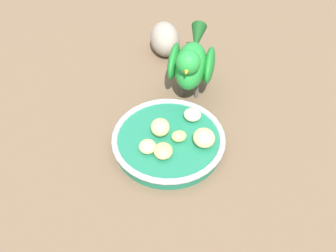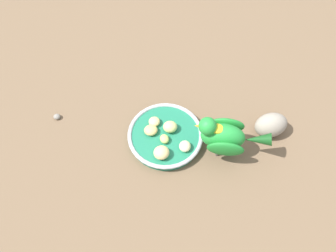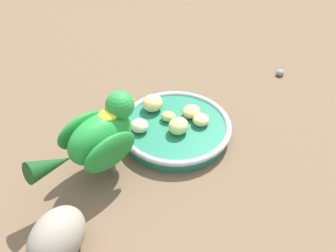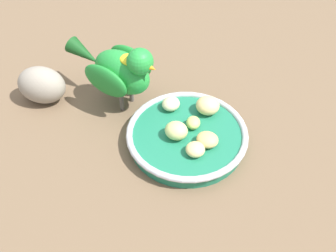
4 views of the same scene
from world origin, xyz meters
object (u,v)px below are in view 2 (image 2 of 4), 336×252
Objects in this scene: apple_piece_2 at (164,139)px; pebble_0 at (57,117)px; apple_piece_4 at (154,122)px; apple_piece_5 at (161,153)px; parrot at (224,136)px; apple_piece_3 at (170,127)px; feeding_bowl at (165,136)px; apple_piece_1 at (185,146)px; rock_large at (271,125)px; apple_piece_0 at (151,130)px.

apple_piece_2 is 1.44× the size of pebble_0.
apple_piece_2 is at bearing -149.09° from pebble_0.
apple_piece_2 is 0.06m from apple_piece_4.
apple_piece_5 is 0.15m from parrot.
apple_piece_5 reaches higher than apple_piece_3.
apple_piece_1 reaches higher than feeding_bowl.
rock_large is at bearing -135.64° from apple_piece_4.
feeding_bowl is at bearing 98.02° from apple_piece_3.
apple_piece_4 is 0.30m from rock_large.
rock_large is (-0.20, -0.23, 0.00)m from apple_piece_0.
parrot reaches higher than apple_piece_3.
apple_piece_3 is (-0.03, -0.04, 0.00)m from apple_piece_0.
apple_piece_4 reaches higher than pebble_0.
apple_piece_5 is (0.03, 0.05, 0.00)m from apple_piece_1.
apple_piece_0 is 0.41× the size of rock_large.
apple_piece_2 is at bearing 164.16° from apple_piece_4.
apple_piece_0 and apple_piece_4 have the same top height.
apple_piece_5 is 0.24× the size of parrot.
apple_piece_2 reaches higher than pebble_0.
parrot is 0.15m from rock_large.
apple_piece_5 is (-0.08, 0.05, 0.00)m from apple_piece_4.
feeding_bowl is 1.21× the size of parrot.
pebble_0 is at bearing 29.75° from apple_piece_1.
parrot reaches higher than apple_piece_1.
apple_piece_4 is at bearing -14.35° from parrot.
rock_large reaches higher than apple_piece_1.
parrot is (-0.15, -0.10, 0.04)m from apple_piece_0.
rock_large reaches higher than apple_piece_0.
apple_piece_3 is (0.01, -0.03, 0.01)m from apple_piece_2.
apple_piece_2 is at bearing 113.95° from apple_piece_3.
apple_piece_0 is 0.03m from apple_piece_4.
apple_piece_0 is (0.03, 0.02, 0.02)m from feeding_bowl.
apple_piece_0 is 1.30× the size of apple_piece_2.
apple_piece_5 is 0.29m from rock_large.
feeding_bowl is at bearing -143.97° from apple_piece_0.
apple_piece_2 is at bearing -168.70° from apple_piece_0.
apple_piece_0 is at bearing -5.75° from parrot.
apple_piece_3 is 0.04m from apple_piece_4.
apple_piece_1 is at bearing 172.14° from apple_piece_3.
pebble_0 is (0.41, 0.38, -0.03)m from rock_large.
rock_large is (-0.17, -0.21, 0.02)m from feeding_bowl.
feeding_bowl is 2.28× the size of rock_large.
apple_piece_3 reaches higher than pebble_0.
rock_large is at bearing -128.91° from feeding_bowl.
apple_piece_1 is at bearing -150.25° from pebble_0.
apple_piece_5 is at bearing 121.24° from apple_piece_3.
apple_piece_4 is at bearing 20.40° from apple_piece_3.
apple_piece_4 is (0.01, -0.02, -0.00)m from apple_piece_0.
parrot reaches higher than apple_piece_5.
apple_piece_3 is at bearing 48.31° from rock_large.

